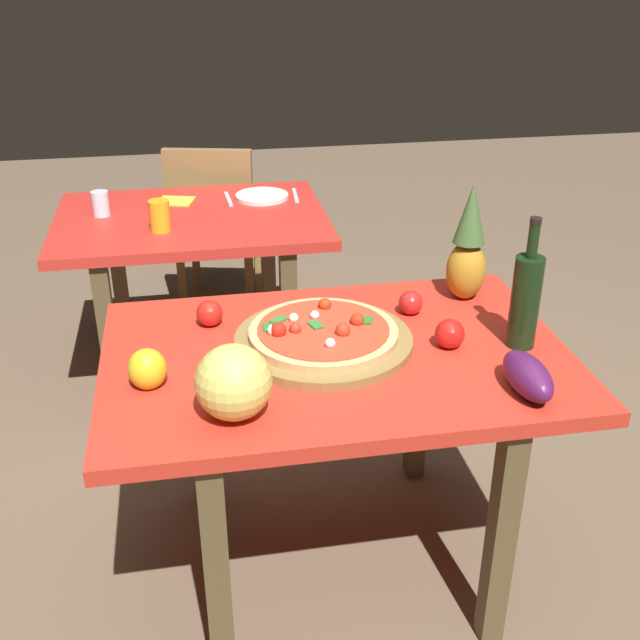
# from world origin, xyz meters

# --- Properties ---
(ground_plane) EXTENTS (10.00, 10.00, 0.00)m
(ground_plane) POSITION_xyz_m (0.00, 0.00, 0.00)
(ground_plane) COLOR brown
(display_table) EXTENTS (1.22, 0.81, 0.72)m
(display_table) POSITION_xyz_m (0.00, 0.00, 0.63)
(display_table) COLOR brown
(display_table) RESTS_ON ground_plane
(background_table) EXTENTS (1.05, 0.77, 0.72)m
(background_table) POSITION_xyz_m (-0.34, 1.18, 0.62)
(background_table) COLOR brown
(background_table) RESTS_ON ground_plane
(dining_chair) EXTENTS (0.48, 0.48, 0.85)m
(dining_chair) POSITION_xyz_m (-0.23, 1.79, 0.48)
(dining_chair) COLOR olive
(dining_chair) RESTS_ON ground_plane
(pizza_board) EXTENTS (0.48, 0.48, 0.02)m
(pizza_board) POSITION_xyz_m (-0.03, 0.04, 0.73)
(pizza_board) COLOR olive
(pizza_board) RESTS_ON display_table
(pizza) EXTENTS (0.40, 0.40, 0.06)m
(pizza) POSITION_xyz_m (-0.03, 0.04, 0.76)
(pizza) COLOR tan
(pizza) RESTS_ON pizza_board
(wine_bottle) EXTENTS (0.08, 0.08, 0.36)m
(wine_bottle) POSITION_xyz_m (0.49, -0.05, 0.86)
(wine_bottle) COLOR black
(wine_bottle) RESTS_ON display_table
(pineapple_left) EXTENTS (0.12, 0.12, 0.36)m
(pineapple_left) POSITION_xyz_m (0.45, 0.26, 0.88)
(pineapple_left) COLOR #B07F21
(pineapple_left) RESTS_ON display_table
(melon) EXTENTS (0.18, 0.18, 0.18)m
(melon) POSITION_xyz_m (-0.29, -0.25, 0.81)
(melon) COLOR #DED160
(melon) RESTS_ON display_table
(bell_pepper) EXTENTS (0.09, 0.09, 0.10)m
(bell_pepper) POSITION_xyz_m (-0.48, -0.09, 0.77)
(bell_pepper) COLOR yellow
(bell_pepper) RESTS_ON display_table
(eggplant) EXTENTS (0.10, 0.20, 0.09)m
(eggplant) POSITION_xyz_m (0.41, -0.28, 0.77)
(eggplant) COLOR #501A4C
(eggplant) RESTS_ON display_table
(tomato_beside_pepper) EXTENTS (0.07, 0.07, 0.07)m
(tomato_beside_pepper) POSITION_xyz_m (-0.32, 0.21, 0.76)
(tomato_beside_pepper) COLOR red
(tomato_beside_pepper) RESTS_ON display_table
(tomato_at_corner) EXTENTS (0.08, 0.08, 0.08)m
(tomato_at_corner) POSITION_xyz_m (0.30, -0.03, 0.76)
(tomato_at_corner) COLOR red
(tomato_at_corner) RESTS_ON display_table
(tomato_by_bottle) EXTENTS (0.07, 0.07, 0.07)m
(tomato_by_bottle) POSITION_xyz_m (0.26, 0.18, 0.76)
(tomato_by_bottle) COLOR red
(tomato_by_bottle) RESTS_ON display_table
(drinking_glass_juice) EXTENTS (0.08, 0.08, 0.12)m
(drinking_glass_juice) POSITION_xyz_m (-0.46, 1.02, 0.78)
(drinking_glass_juice) COLOR #F5A71C
(drinking_glass_juice) RESTS_ON background_table
(drinking_glass_water) EXTENTS (0.07, 0.07, 0.10)m
(drinking_glass_water) POSITION_xyz_m (-0.68, 1.23, 0.77)
(drinking_glass_water) COLOR silver
(drinking_glass_water) RESTS_ON background_table
(dinner_plate) EXTENTS (0.22, 0.22, 0.02)m
(dinner_plate) POSITION_xyz_m (-0.04, 1.34, 0.73)
(dinner_plate) COLOR white
(dinner_plate) RESTS_ON background_table
(fork_utensil) EXTENTS (0.03, 0.18, 0.01)m
(fork_utensil) POSITION_xyz_m (-0.18, 1.34, 0.72)
(fork_utensil) COLOR silver
(fork_utensil) RESTS_ON background_table
(knife_utensil) EXTENTS (0.03, 0.18, 0.01)m
(knife_utensil) POSITION_xyz_m (0.10, 1.34, 0.72)
(knife_utensil) COLOR silver
(knife_utensil) RESTS_ON background_table
(napkin_folded) EXTENTS (0.17, 0.15, 0.01)m
(napkin_folded) POSITION_xyz_m (-0.40, 1.36, 0.72)
(napkin_folded) COLOR yellow
(napkin_folded) RESTS_ON background_table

